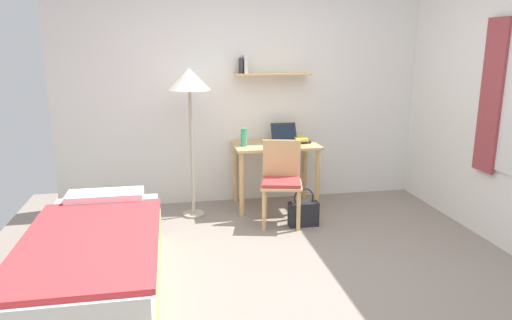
{
  "coord_description": "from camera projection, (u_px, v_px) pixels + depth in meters",
  "views": [
    {
      "loc": [
        -0.92,
        -3.33,
        1.81
      ],
      "look_at": [
        -0.21,
        0.51,
        0.85
      ],
      "focal_mm": 32.93,
      "sensor_mm": 36.0,
      "label": 1
    }
  ],
  "objects": [
    {
      "name": "bed",
      "position": [
        95.0,
        261.0,
        3.5
      ],
      "size": [
        0.96,
        1.99,
        0.54
      ],
      "color": "tan",
      "rests_on": "ground_plane"
    },
    {
      "name": "wall_back",
      "position": [
        251.0,
        90.0,
        5.39
      ],
      "size": [
        4.4,
        0.27,
        2.6
      ],
      "color": "white",
      "rests_on": "ground_plane"
    },
    {
      "name": "handbag",
      "position": [
        303.0,
        213.0,
        4.8
      ],
      "size": [
        0.3,
        0.12,
        0.4
      ],
      "color": "#232328",
      "rests_on": "ground_plane"
    },
    {
      "name": "desk",
      "position": [
        275.0,
        156.0,
        5.3
      ],
      "size": [
        0.94,
        0.59,
        0.73
      ],
      "color": "tan",
      "rests_on": "ground_plane"
    },
    {
      "name": "book_stack",
      "position": [
        301.0,
        140.0,
        5.34
      ],
      "size": [
        0.18,
        0.23,
        0.06
      ],
      "color": "#333338",
      "rests_on": "desk"
    },
    {
      "name": "ground_plane",
      "position": [
        293.0,
        276.0,
        3.77
      ],
      "size": [
        5.28,
        5.28,
        0.0
      ],
      "primitive_type": "plane",
      "color": "gray"
    },
    {
      "name": "laptop",
      "position": [
        284.0,
        138.0,
        5.34
      ],
      "size": [
        0.3,
        0.24,
        0.21
      ],
      "color": "black",
      "rests_on": "desk"
    },
    {
      "name": "water_bottle",
      "position": [
        244.0,
        137.0,
        5.12
      ],
      "size": [
        0.07,
        0.07,
        0.2
      ],
      "primitive_type": "cylinder",
      "color": "#42A87F",
      "rests_on": "desk"
    },
    {
      "name": "standing_lamp",
      "position": [
        189.0,
        86.0,
        4.8
      ],
      "size": [
        0.43,
        0.43,
        1.58
      ],
      "color": "#B2A893",
      "rests_on": "ground_plane"
    },
    {
      "name": "desk_chair",
      "position": [
        281.0,
        178.0,
        4.82
      ],
      "size": [
        0.49,
        0.49,
        0.85
      ],
      "color": "tan",
      "rests_on": "ground_plane"
    }
  ]
}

